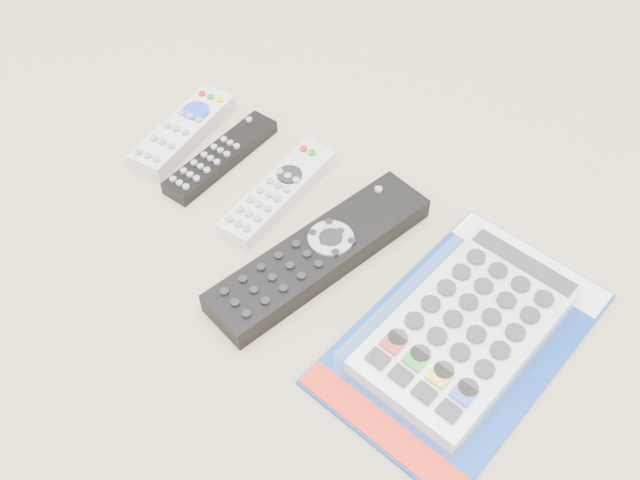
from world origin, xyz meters
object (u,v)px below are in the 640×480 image
Objects in this scene: remote_slim_black at (221,157)px; remote_silver_dvd at (278,191)px; remote_small_grey at (183,131)px; remote_large_black at (320,254)px; jumbo_remote_packaged at (468,327)px.

remote_slim_black is 0.95× the size of remote_silver_dvd.
remote_silver_dvd is at bearing -10.61° from remote_small_grey.
remote_small_grey reaches higher than remote_slim_black.
remote_slim_black is at bearing -11.74° from remote_small_grey.
remote_large_black is (0.19, -0.05, 0.00)m from remote_slim_black.
remote_small_grey is 0.54× the size of jumbo_remote_packaged.
remote_large_black is at bearing -15.07° from remote_slim_black.
remote_silver_dvd is at bearing 176.74° from jumbo_remote_packaged.
remote_slim_black is 0.09m from remote_silver_dvd.
remote_slim_black is at bearing 176.04° from remote_large_black.
remote_large_black is 0.17m from jumbo_remote_packaged.
remote_large_black is at bearing -20.01° from remote_small_grey.
remote_small_grey reaches higher than remote_silver_dvd.
remote_small_grey is 0.26m from remote_large_black.
remote_silver_dvd is at bearing 164.81° from remote_large_black.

